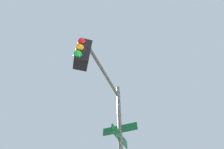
# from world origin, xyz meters

# --- Properties ---
(traffic_signal_near) EXTENTS (1.92, 2.40, 5.02)m
(traffic_signal_near) POSITION_xyz_m (-6.36, -6.54, 3.50)
(traffic_signal_near) COLOR #474C47
(traffic_signal_near) RESTS_ON ground_plane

